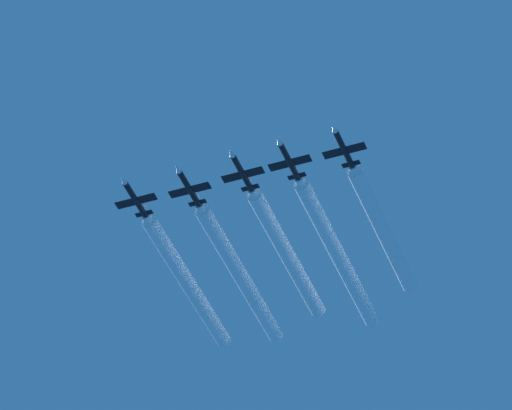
{
  "coord_description": "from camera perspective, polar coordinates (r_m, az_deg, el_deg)",
  "views": [
    {
      "loc": [
        -94.6,
        246.13,
        1.39
      ],
      "look_at": [
        0.12,
        -9.71,
        245.56
      ],
      "focal_mm": 126.69,
      "sensor_mm": 36.0,
      "label": 1
    }
  ],
  "objects": [
    {
      "name": "jet_inner_left",
      "position": [
        356.27,
        1.03,
        1.44
      ],
      "size": [
        8.73,
        12.71,
        3.06
      ],
      "color": "black"
    },
    {
      "name": "jet_far_left",
      "position": [
        353.62,
        2.77,
        1.83
      ],
      "size": [
        8.73,
        12.71,
        3.06
      ],
      "color": "black"
    },
    {
      "name": "jet_far_right",
      "position": [
        365.88,
        -3.86,
        0.22
      ],
      "size": [
        8.73,
        12.71,
        3.06
      ],
      "color": "black"
    },
    {
      "name": "jet_center",
      "position": [
        359.27,
        -0.46,
        1.06
      ],
      "size": [
        8.73,
        12.71,
        3.06
      ],
      "color": "black"
    },
    {
      "name": "smoke_trail_inner_left",
      "position": [
        377.82,
        2.57,
        -1.53
      ],
      "size": [
        3.26,
        49.17,
        3.26
      ],
      "color": "white"
    },
    {
      "name": "smoke_trail_center",
      "position": [
        378.01,
        0.96,
        -1.52
      ],
      "size": [
        3.26,
        41.77,
        3.26
      ],
      "color": "white"
    },
    {
      "name": "jet_inner_right",
      "position": [
        362.02,
        -2.15,
        0.57
      ],
      "size": [
        8.73,
        12.71,
        3.06
      ],
      "color": "black"
    },
    {
      "name": "smoke_trail_far_left",
      "position": [
        372.05,
        4.01,
        -0.76
      ],
      "size": [
        3.26,
        40.19,
        3.26
      ],
      "color": "white"
    },
    {
      "name": "smoke_trail_far_right",
      "position": [
        385.34,
        -2.21,
        -2.41
      ],
      "size": [
        3.26,
        44.75,
        3.26
      ],
      "color": "white"
    },
    {
      "name": "smoke_trail_inner_right",
      "position": [
        382.26,
        -0.53,
        -2.18
      ],
      "size": [
        3.26,
        46.35,
        3.26
      ],
      "color": "white"
    }
  ]
}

